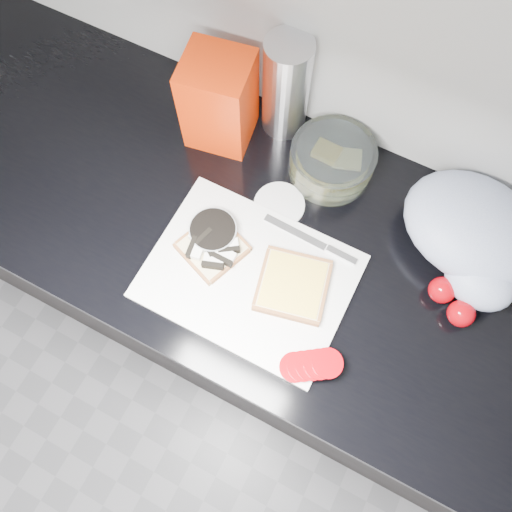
{
  "coord_description": "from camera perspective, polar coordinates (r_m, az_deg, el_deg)",
  "views": [
    {
      "loc": [
        0.08,
        0.81,
        1.85
      ],
      "look_at": [
        -0.08,
        1.12,
        0.95
      ],
      "focal_mm": 35.0,
      "sensor_mm": 36.0,
      "label": 1
    }
  ],
  "objects": [
    {
      "name": "bread_right",
      "position": [
        0.98,
        4.22,
        -3.36
      ],
      "size": [
        0.17,
        0.17,
        0.02
      ],
      "rotation": [
        0.0,
        0.0,
        0.22
      ],
      "color": "beige",
      "rests_on": "cutting_board"
    },
    {
      "name": "steel_canister",
      "position": [
        1.09,
        3.46,
        18.7
      ],
      "size": [
        0.1,
        0.1,
        0.24
      ],
      "primitive_type": "cylinder",
      "color": "silver",
      "rests_on": "countertop"
    },
    {
      "name": "whole_tomatoes",
      "position": [
        1.04,
        21.44,
        -4.89
      ],
      "size": [
        0.1,
        0.08,
        0.05
      ],
      "rotation": [
        0.0,
        0.0,
        -0.2
      ],
      "color": "#A3030B",
      "rests_on": "countertop"
    },
    {
      "name": "countertop",
      "position": [
        1.05,
        5.85,
        0.27
      ],
      "size": [
        3.5,
        0.64,
        0.04
      ],
      "primitive_type": "cube",
      "color": "black",
      "rests_on": "base_cabinet"
    },
    {
      "name": "bread_left",
      "position": [
        1.01,
        -4.94,
        1.11
      ],
      "size": [
        0.15,
        0.15,
        0.04
      ],
      "rotation": [
        0.0,
        0.0,
        -0.36
      ],
      "color": "beige",
      "rests_on": "cutting_board"
    },
    {
      "name": "tomato_slices",
      "position": [
        0.95,
        6.29,
        -12.31
      ],
      "size": [
        0.12,
        0.1,
        0.02
      ],
      "rotation": [
        0.0,
        0.0,
        0.09
      ],
      "color": "#A3030B",
      "rests_on": "cutting_board"
    },
    {
      "name": "seed_tub",
      "position": [
        1.02,
        -4.88,
        2.63
      ],
      "size": [
        0.1,
        0.1,
        0.05
      ],
      "color": "#A0A5A5",
      "rests_on": "countertop"
    },
    {
      "name": "knife",
      "position": [
        1.02,
        7.49,
        1.23
      ],
      "size": [
        0.21,
        0.02,
        0.01
      ],
      "rotation": [
        0.0,
        0.0,
        -0.04
      ],
      "color": "silver",
      "rests_on": "cutting_board"
    },
    {
      "name": "bread_bag",
      "position": [
        1.08,
        -4.24,
        17.26
      ],
      "size": [
        0.15,
        0.15,
        0.21
      ],
      "primitive_type": "cube",
      "rotation": [
        0.0,
        0.0,
        0.17
      ],
      "color": "red",
      "rests_on": "countertop"
    },
    {
      "name": "base_cabinet",
      "position": [
        1.48,
        4.18,
        -6.08
      ],
      "size": [
        3.5,
        0.6,
        0.86
      ],
      "primitive_type": "cube",
      "color": "black",
      "rests_on": "ground"
    },
    {
      "name": "grocery_bag",
      "position": [
        1.06,
        23.61,
        2.23
      ],
      "size": [
        0.32,
        0.3,
        0.12
      ],
      "rotation": [
        0.0,
        0.0,
        -0.19
      ],
      "color": "silver",
      "rests_on": "countertop"
    },
    {
      "name": "glass_bowl",
      "position": [
        1.09,
        8.65,
        10.71
      ],
      "size": [
        0.18,
        0.18,
        0.08
      ],
      "rotation": [
        0.0,
        0.0,
        -0.04
      ],
      "color": "silver",
      "rests_on": "countertop"
    },
    {
      "name": "tub_lid",
      "position": [
        1.07,
        2.67,
        5.85
      ],
      "size": [
        0.13,
        0.13,
        0.01
      ],
      "primitive_type": "cylinder",
      "rotation": [
        0.0,
        0.0,
        -0.18
      ],
      "color": "silver",
      "rests_on": "countertop"
    },
    {
      "name": "cutting_board",
      "position": [
        1.0,
        -0.79,
        -2.33
      ],
      "size": [
        0.4,
        0.3,
        0.01
      ],
      "primitive_type": "cube",
      "color": "white",
      "rests_on": "countertop"
    }
  ]
}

